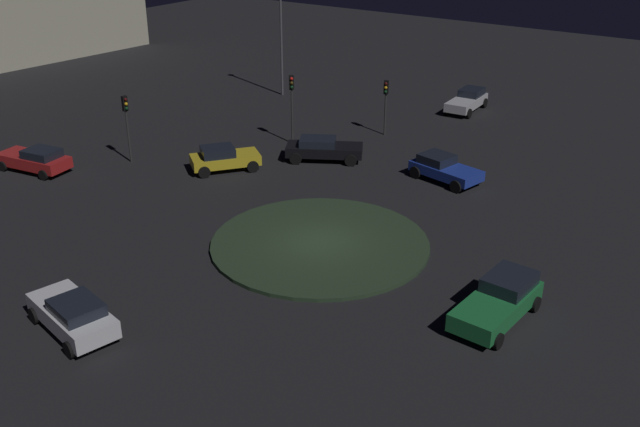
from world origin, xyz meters
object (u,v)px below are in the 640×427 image
car_white (73,314)px  traffic_light_southeast (292,96)px  car_silver (467,100)px  streetlamp_southeast (281,20)px  traffic_light_south (386,96)px  car_black (323,148)px  car_blue (444,168)px  car_green (499,300)px  car_red (35,159)px  car_yellow (223,158)px  traffic_light_east (126,116)px

car_white → traffic_light_southeast: traffic_light_southeast is taller
car_silver → streetlamp_southeast: streetlamp_southeast is taller
traffic_light_southeast → traffic_light_south: (-4.01, -4.94, -0.52)m
car_black → traffic_light_south: bearing=54.8°
car_blue → car_green: bearing=-42.9°
car_white → car_silver: bearing=-77.5°
car_black → car_red: size_ratio=1.04×
car_red → traffic_light_south: traffic_light_south is taller
traffic_light_south → car_black: bearing=-25.5°
car_silver → traffic_light_south: bearing=-17.3°
car_yellow → traffic_light_south: 12.08m
car_yellow → car_blue: bearing=-25.9°
car_yellow → car_green: bearing=-70.2°
car_black → car_silver: bearing=49.8°
traffic_light_east → traffic_light_southeast: size_ratio=0.92×
car_black → traffic_light_east: traffic_light_east is taller
car_black → car_green: car_green is taller
car_green → car_white: size_ratio=1.03×
car_silver → car_white: 35.43m
car_green → car_blue: size_ratio=1.07×
car_blue → streetlamp_southeast: streetlamp_southeast is taller
car_silver → traffic_light_southeast: size_ratio=1.01×
traffic_light_east → car_black: bearing=45.6°
car_green → traffic_light_south: traffic_light_south is taller
car_silver → car_red: size_ratio=0.97×
car_yellow → traffic_light_east: bearing=148.5°
car_blue → car_silver: 14.39m
car_green → car_silver: car_green is taller
car_black → car_red: 16.95m
car_silver → car_yellow: bearing=-21.7°
car_silver → traffic_light_southeast: traffic_light_southeast is taller
car_yellow → car_red: bearing=162.6°
car_black → car_red: (12.76, 11.15, -0.02)m
traffic_light_southeast → streetlamp_southeast: size_ratio=0.48×
car_silver → traffic_light_east: bearing=-32.1°
car_green → car_silver: size_ratio=1.03×
traffic_light_south → streetlamp_southeast: bearing=-129.0°
car_black → car_silver: size_ratio=1.08×
car_red → traffic_light_east: (-3.39, -4.24, 2.18)m
car_black → traffic_light_southeast: (3.40, -1.42, 2.42)m
car_yellow → car_blue: car_yellow is taller
car_black → streetlamp_southeast: streetlamp_southeast is taller
car_white → streetlamp_southeast: (14.02, -31.04, 5.05)m
car_silver → streetlamp_southeast: (13.90, 4.39, 5.05)m
car_green → streetlamp_southeast: bearing=-124.0°
car_green → car_silver: (12.86, -25.40, -0.03)m
car_yellow → streetlamp_southeast: streetlamp_southeast is taller
car_blue → car_black: bearing=-158.3°
car_yellow → car_green: 20.36m
car_blue → traffic_light_south: 8.81m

